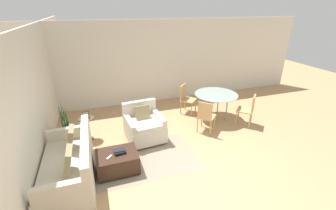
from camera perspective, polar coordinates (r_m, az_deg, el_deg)
The scene contains 17 objects.
ground_plane at distance 4.80m, azimuth 5.65°, elevation -16.81°, with size 20.00×20.00×0.00m, color tan.
wall_back at distance 7.63m, azimuth -6.28°, elevation 10.53°, with size 12.00×0.06×2.75m.
wall_left at distance 5.24m, azimuth -31.08°, elevation 0.83°, with size 0.06×12.00×2.75m.
area_rug at distance 5.14m, azimuth -8.18°, elevation -13.77°, with size 2.68×1.47×0.01m.
couch at distance 4.81m, azimuth -23.44°, elevation -14.16°, with size 0.91×1.90×0.92m.
armchair at distance 5.69m, azimuth -6.10°, elevation -5.32°, with size 0.95×1.00×0.90m.
ottoman at distance 4.82m, azimuth -12.68°, elevation -13.73°, with size 0.82×0.62×0.41m.
book_stack at distance 4.70m, azimuth -12.18°, elevation -11.38°, with size 0.24×0.19×0.08m.
tv_remote_primary at distance 4.83m, azimuth -13.25°, elevation -10.86°, with size 0.06×0.14×0.01m.
tv_remote_secondary at distance 4.64m, azimuth -14.70°, elevation -12.67°, with size 0.13×0.14×0.01m.
potted_plant at distance 6.03m, azimuth -24.24°, elevation -6.55°, with size 0.33×0.33×1.11m.
side_table at distance 5.94m, azimuth -19.79°, elevation -4.71°, with size 0.39×0.39×0.61m.
picture_frame at distance 5.82m, azimuth -20.15°, elevation -2.38°, with size 0.15×0.07×0.17m.
dining_table at distance 6.70m, azimuth 12.10°, elevation 2.14°, with size 1.25×1.25×0.77m.
dining_chair_near_left at distance 5.94m, azimuth 9.56°, elevation -2.50°, with size 0.59×0.59×0.90m.
dining_chair_near_right at distance 6.63m, azimuth 19.82°, elevation -0.74°, with size 0.59×0.59×0.90m.
dining_chair_far_left at distance 7.03m, azimuth 4.55°, elevation 2.07°, with size 0.59×0.59×0.90m.
Camera 1 is at (-1.59, -3.28, 3.13)m, focal length 24.00 mm.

